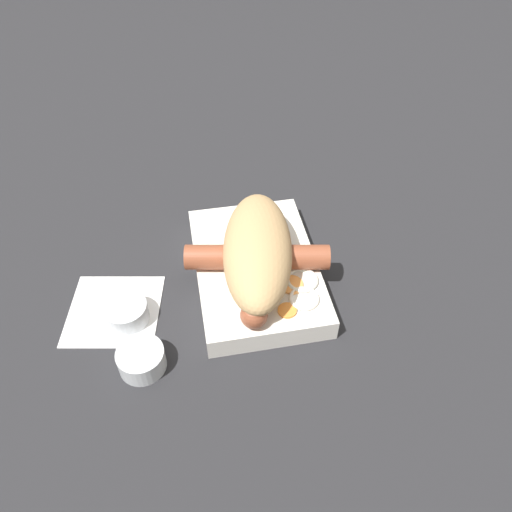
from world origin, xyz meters
name	(u,v)px	position (x,y,z in m)	size (l,w,h in m)	color
ground_plane	(256,277)	(0.00, 0.00, 0.00)	(3.00, 3.00, 0.00)	#232326
food_tray	(256,269)	(0.00, 0.00, 0.01)	(0.23, 0.15, 0.03)	silver
bread_roll	(254,250)	(0.01, 0.00, 0.06)	(0.21, 0.12, 0.06)	tan
sausage	(254,258)	(0.01, 0.00, 0.05)	(0.21, 0.18, 0.03)	brown
pickled_veggies	(300,289)	(0.06, 0.04, 0.03)	(0.08, 0.06, 0.01)	#F99E4C
napkin	(114,310)	(0.02, -0.18, 0.00)	(0.13, 0.13, 0.00)	white
condiment_cup_near	(126,314)	(0.04, -0.17, 0.01)	(0.05, 0.05, 0.03)	silver
condiment_cup_far	(142,360)	(0.11, -0.15, 0.01)	(0.05, 0.05, 0.03)	silver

